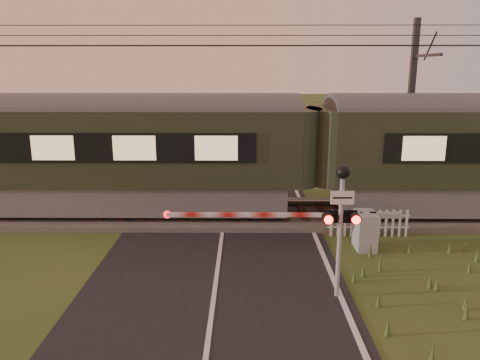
{
  "coord_description": "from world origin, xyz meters",
  "views": [
    {
      "loc": [
        0.65,
        -8.44,
        4.86
      ],
      "look_at": [
        0.55,
        3.2,
        2.04
      ],
      "focal_mm": 35.0,
      "sensor_mm": 36.0,
      "label": 1
    }
  ],
  "objects_px": {
    "train": "(313,153)",
    "boom_gate": "(354,228)",
    "crossing_signal": "(341,208)",
    "catenary_mast": "(411,108)",
    "picket_fence": "(369,223)"
  },
  "relations": [
    {
      "from": "train",
      "to": "boom_gate",
      "type": "bearing_deg",
      "value": -74.52
    },
    {
      "from": "crossing_signal",
      "to": "boom_gate",
      "type": "bearing_deg",
      "value": 70.43
    },
    {
      "from": "crossing_signal",
      "to": "catenary_mast",
      "type": "distance_m",
      "value": 8.93
    },
    {
      "from": "train",
      "to": "crossing_signal",
      "type": "distance_m",
      "value": 5.63
    },
    {
      "from": "crossing_signal",
      "to": "catenary_mast",
      "type": "bearing_deg",
      "value": 62.79
    },
    {
      "from": "picket_fence",
      "to": "catenary_mast",
      "type": "relative_size",
      "value": 0.37
    },
    {
      "from": "crossing_signal",
      "to": "picket_fence",
      "type": "relative_size",
      "value": 1.21
    },
    {
      "from": "boom_gate",
      "to": "crossing_signal",
      "type": "distance_m",
      "value": 3.28
    },
    {
      "from": "train",
      "to": "catenary_mast",
      "type": "distance_m",
      "value": 4.6
    },
    {
      "from": "train",
      "to": "catenary_mast",
      "type": "xyz_separation_m",
      "value": [
        3.83,
        2.22,
        1.26
      ]
    },
    {
      "from": "boom_gate",
      "to": "crossing_signal",
      "type": "height_order",
      "value": "crossing_signal"
    },
    {
      "from": "crossing_signal",
      "to": "catenary_mast",
      "type": "xyz_separation_m",
      "value": [
        4.03,
        7.85,
        1.41
      ]
    },
    {
      "from": "boom_gate",
      "to": "picket_fence",
      "type": "relative_size",
      "value": 2.69
    },
    {
      "from": "crossing_signal",
      "to": "picket_fence",
      "type": "bearing_deg",
      "value": 66.19
    },
    {
      "from": "train",
      "to": "picket_fence",
      "type": "xyz_separation_m",
      "value": [
        1.44,
        -1.89,
        -1.74
      ]
    }
  ]
}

